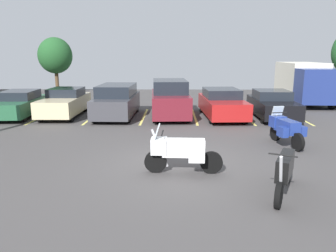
# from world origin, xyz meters

# --- Properties ---
(ground) EXTENTS (44.00, 44.00, 0.10)m
(ground) POSITION_xyz_m (0.00, 0.00, -0.05)
(ground) COLOR #423F3F
(motorcycle_touring) EXTENTS (2.25, 0.89, 1.42)m
(motorcycle_touring) POSITION_xyz_m (0.11, -0.77, 0.66)
(motorcycle_touring) COLOR black
(motorcycle_touring) RESTS_ON ground
(motorcycle_second) EXTENTS (1.11, 2.12, 1.24)m
(motorcycle_second) POSITION_xyz_m (2.60, -2.22, 0.61)
(motorcycle_second) COLOR black
(motorcycle_second) RESTS_ON ground
(motorcycle_third) EXTENTS (1.05, 2.12, 1.39)m
(motorcycle_third) POSITION_xyz_m (4.12, 2.28, 0.66)
(motorcycle_third) COLOR black
(motorcycle_third) RESTS_ON ground
(parking_stripes) EXTENTS (16.86, 4.69, 0.01)m
(parking_stripes) POSITION_xyz_m (-1.70, 7.96, 0.00)
(parking_stripes) COLOR #EAE066
(parking_stripes) RESTS_ON ground
(car_green) EXTENTS (2.05, 4.66, 1.41)m
(car_green) POSITION_xyz_m (-8.50, 7.88, 0.69)
(car_green) COLOR #235638
(car_green) RESTS_ON ground
(car_champagne) EXTENTS (1.86, 4.55, 1.51)m
(car_champagne) POSITION_xyz_m (-6.07, 8.08, 0.74)
(car_champagne) COLOR #C1B289
(car_champagne) RESTS_ON ground
(car_charcoal) EXTENTS (2.04, 4.71, 1.75)m
(car_charcoal) POSITION_xyz_m (-3.15, 7.85, 0.87)
(car_charcoal) COLOR #38383D
(car_charcoal) RESTS_ON ground
(car_maroon) EXTENTS (2.20, 4.64, 2.00)m
(car_maroon) POSITION_xyz_m (-0.27, 7.87, 0.98)
(car_maroon) COLOR maroon
(car_maroon) RESTS_ON ground
(car_red) EXTENTS (2.20, 4.92, 1.53)m
(car_red) POSITION_xyz_m (2.54, 7.79, 0.75)
(car_red) COLOR maroon
(car_red) RESTS_ON ground
(car_black) EXTENTS (2.00, 4.55, 1.46)m
(car_black) POSITION_xyz_m (5.23, 7.74, 0.71)
(car_black) COLOR black
(car_black) RESTS_ON ground
(box_truck) EXTENTS (2.65, 6.59, 2.78)m
(box_truck) POSITION_xyz_m (8.93, 13.02, 1.50)
(box_truck) COLOR navy
(box_truck) RESTS_ON ground
(tree_center) EXTENTS (2.88, 2.88, 4.77)m
(tree_center) POSITION_xyz_m (-10.25, 18.88, 3.22)
(tree_center) COLOR #4C3823
(tree_center) RESTS_ON ground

